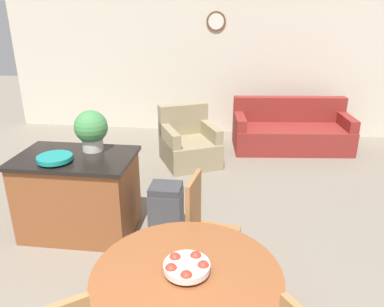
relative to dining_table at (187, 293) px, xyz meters
The scene contains 10 objects.
wall_back 5.42m from the dining_table, 93.17° to the left, with size 8.00×0.09×2.70m.
dining_table is the anchor object (origin of this frame).
dining_chair_far_side 0.87m from the dining_table, 87.17° to the left, with size 0.48×0.48×1.02m.
fruit_bowl 0.22m from the dining_table, 167.04° to the left, with size 0.31×0.31×0.10m.
kitchen_island 2.04m from the dining_table, 133.44° to the left, with size 1.24×0.80×0.91m.
teal_bowl 2.03m from the dining_table, 139.55° to the left, with size 0.35×0.35×0.07m.
potted_plant 2.18m from the dining_table, 127.11° to the left, with size 0.36×0.36×0.44m.
trash_bin 1.60m from the dining_table, 106.25° to the left, with size 0.35×0.31×0.61m.
couch 4.69m from the dining_table, 74.76° to the left, with size 2.09×1.09×0.86m.
armchair 3.68m from the dining_table, 97.52° to the left, with size 1.12×1.15×0.90m.
Camera 1 is at (0.58, -0.94, 2.36)m, focal length 35.00 mm.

